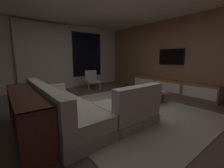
# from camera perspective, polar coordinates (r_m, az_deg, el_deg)

# --- Properties ---
(floor) EXTENTS (9.20, 9.20, 0.00)m
(floor) POSITION_cam_1_polar(r_m,az_deg,el_deg) (3.63, -0.15, -10.92)
(floor) COLOR #564C44
(back_wall_with_window) EXTENTS (6.60, 0.30, 2.70)m
(back_wall_with_window) POSITION_cam_1_polar(r_m,az_deg,el_deg) (6.60, -20.52, 9.95)
(back_wall_with_window) COLOR beige
(back_wall_with_window) RESTS_ON floor
(media_wall) EXTENTS (0.12, 7.80, 2.70)m
(media_wall) POSITION_cam_1_polar(r_m,az_deg,el_deg) (5.78, 24.96, 9.74)
(media_wall) COLOR #8E6642
(media_wall) RESTS_ON floor
(area_rug) EXTENTS (3.20, 3.80, 0.01)m
(area_rug) POSITION_cam_1_polar(r_m,az_deg,el_deg) (3.76, 5.08, -10.04)
(area_rug) COLOR #ADA391
(area_rug) RESTS_ON floor
(sectional_couch) EXTENTS (1.98, 2.50, 0.82)m
(sectional_couch) POSITION_cam_1_polar(r_m,az_deg,el_deg) (3.04, -12.73, -9.62)
(sectional_couch) COLOR gray
(sectional_couch) RESTS_ON floor
(coffee_table) EXTENTS (1.16, 1.16, 0.36)m
(coffee_table) POSITION_cam_1_polar(r_m,az_deg,el_deg) (4.43, 10.77, -4.59)
(coffee_table) COLOR #47241D
(coffee_table) RESTS_ON floor
(book_stack_on_coffee_table) EXTENTS (0.28, 0.20, 0.06)m
(book_stack_on_coffee_table) POSITION_cam_1_polar(r_m,az_deg,el_deg) (4.32, 13.15, -2.25)
(book_stack_on_coffee_table) COLOR #7287A1
(book_stack_on_coffee_table) RESTS_ON coffee_table
(accent_chair_near_window) EXTENTS (0.65, 0.66, 0.78)m
(accent_chair_near_window) POSITION_cam_1_polar(r_m,az_deg,el_deg) (6.15, -7.93, 2.01)
(accent_chair_near_window) COLOR #B2ADA0
(accent_chair_near_window) RESTS_ON floor
(media_console) EXTENTS (0.46, 3.10, 0.52)m
(media_console) POSITION_cam_1_polar(r_m,az_deg,el_deg) (5.65, 22.30, -1.27)
(media_console) COLOR #8E6642
(media_console) RESTS_ON floor
(mounted_tv) EXTENTS (0.05, 0.97, 0.56)m
(mounted_tv) POSITION_cam_1_polar(r_m,az_deg,el_deg) (5.81, 22.25, 9.93)
(mounted_tv) COLOR black
(console_table_behind_couch) EXTENTS (0.40, 2.10, 0.74)m
(console_table_behind_couch) POSITION_cam_1_polar(r_m,az_deg,el_deg) (2.89, -30.78, -9.42)
(console_table_behind_couch) COLOR #47241D
(console_table_behind_couch) RESTS_ON floor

